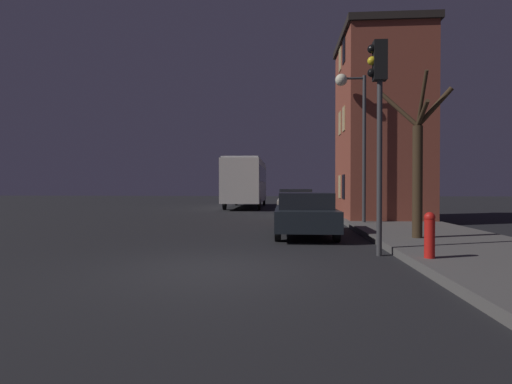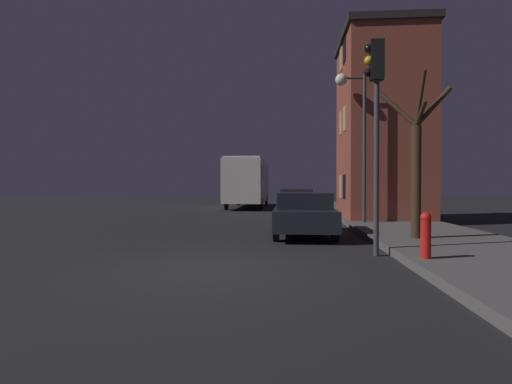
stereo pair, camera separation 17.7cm
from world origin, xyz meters
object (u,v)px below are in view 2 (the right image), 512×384
(car_mid_lane, at_px, (296,202))
(fire_hydrant, at_px, (426,234))
(bus, at_px, (248,180))
(bare_tree, at_px, (416,165))
(traffic_light, at_px, (375,103))
(car_near_lane, at_px, (304,213))
(streetlamp, at_px, (353,114))

(car_mid_lane, relative_size, fire_hydrant, 4.87)
(bus, bearing_deg, bare_tree, -71.22)
(car_mid_lane, bearing_deg, traffic_light, -82.76)
(bare_tree, height_order, bus, bare_tree)
(bus, distance_m, car_mid_lane, 9.62)
(car_near_lane, distance_m, car_mid_lane, 8.55)
(streetlamp, distance_m, bare_tree, 5.41)
(bare_tree, relative_size, fire_hydrant, 4.85)
(streetlamp, bearing_deg, car_mid_lane, 111.29)
(fire_hydrant, bearing_deg, bus, 104.37)
(car_near_lane, bearing_deg, car_mid_lane, 90.47)
(fire_hydrant, bearing_deg, streetlamp, 90.98)
(bare_tree, height_order, fire_hydrant, bare_tree)
(traffic_light, bearing_deg, car_mid_lane, 97.24)
(streetlamp, distance_m, traffic_light, 6.83)
(traffic_light, relative_size, car_near_lane, 1.11)
(bare_tree, xyz_separation_m, car_mid_lane, (-3.05, 10.27, -1.42))
(fire_hydrant, bearing_deg, car_near_lane, 114.19)
(traffic_light, bearing_deg, streetlamp, 85.13)
(car_near_lane, bearing_deg, bare_tree, -30.01)
(traffic_light, distance_m, bus, 21.69)
(streetlamp, xyz_separation_m, car_mid_lane, (-2.12, 5.45, -3.69))
(streetlamp, distance_m, fire_hydrant, 8.83)
(streetlamp, relative_size, car_mid_lane, 1.33)
(bus, height_order, fire_hydrant, bus)
(streetlamp, height_order, car_near_lane, streetlamp)
(bus, relative_size, car_near_lane, 2.32)
(car_mid_lane, distance_m, fire_hydrant, 13.61)
(traffic_light, height_order, bus, traffic_light)
(streetlamp, xyz_separation_m, fire_hydrant, (0.14, -7.98, -3.79))
(bus, bearing_deg, fire_hydrant, -75.63)
(traffic_light, distance_m, car_near_lane, 4.79)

